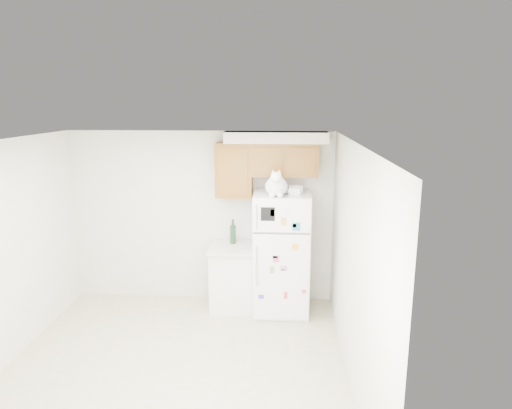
# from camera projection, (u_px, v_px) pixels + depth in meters

# --- Properties ---
(ground_plane) EXTENTS (3.80, 4.00, 0.01)m
(ground_plane) POSITION_uv_depth(u_px,v_px,m) (173.00, 373.00, 5.00)
(ground_plane) COLOR beige
(room_shell) EXTENTS (3.84, 4.04, 2.52)m
(room_shell) POSITION_uv_depth(u_px,v_px,m) (184.00, 220.00, 4.86)
(room_shell) COLOR silver
(room_shell) RESTS_ON ground_plane
(refrigerator) EXTENTS (0.76, 0.78, 1.70)m
(refrigerator) POSITION_uv_depth(u_px,v_px,m) (281.00, 253.00, 6.30)
(refrigerator) COLOR white
(refrigerator) RESTS_ON ground_plane
(base_counter) EXTENTS (0.64, 0.64, 0.92)m
(base_counter) POSITION_uv_depth(u_px,v_px,m) (233.00, 276.00, 6.50)
(base_counter) COLOR white
(base_counter) RESTS_ON ground_plane
(cat) EXTENTS (0.36, 0.53, 0.37)m
(cat) POSITION_uv_depth(u_px,v_px,m) (276.00, 185.00, 5.90)
(cat) COLOR white
(cat) RESTS_ON refrigerator
(storage_box_back) EXTENTS (0.20, 0.16, 0.10)m
(storage_box_back) POSITION_uv_depth(u_px,v_px,m) (295.00, 189.00, 6.12)
(storage_box_back) COLOR white
(storage_box_back) RESTS_ON refrigerator
(storage_box_front) EXTENTS (0.16, 0.12, 0.09)m
(storage_box_front) POSITION_uv_depth(u_px,v_px,m) (295.00, 191.00, 6.02)
(storage_box_front) COLOR white
(storage_box_front) RESTS_ON refrigerator
(bottle_green) EXTENTS (0.08, 0.08, 0.34)m
(bottle_green) POSITION_uv_depth(u_px,v_px,m) (233.00, 232.00, 6.48)
(bottle_green) COLOR #19381E
(bottle_green) RESTS_ON base_counter
(bottle_amber) EXTENTS (0.08, 0.08, 0.34)m
(bottle_amber) POSITION_uv_depth(u_px,v_px,m) (233.00, 231.00, 6.53)
(bottle_amber) COLOR #593814
(bottle_amber) RESTS_ON base_counter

